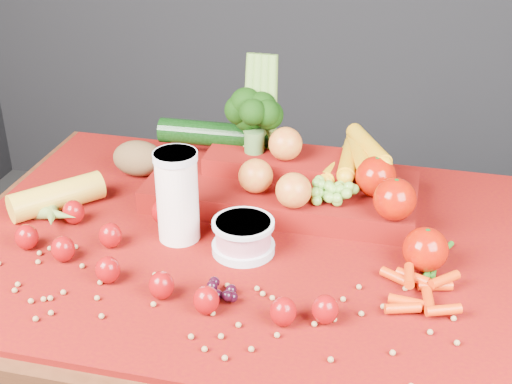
% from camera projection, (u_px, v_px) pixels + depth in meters
% --- Properties ---
extents(table, '(1.10, 0.80, 0.75)m').
position_uv_depth(table, '(253.00, 288.00, 1.33)').
color(table, '#32170B').
rests_on(table, ground).
extents(red_cloth, '(1.05, 0.75, 0.01)m').
position_uv_depth(red_cloth, '(253.00, 243.00, 1.28)').
color(red_cloth, '#6B0F03').
rests_on(red_cloth, table).
extents(milk_glass, '(0.08, 0.08, 0.17)m').
position_uv_depth(milk_glass, '(177.00, 193.00, 1.25)').
color(milk_glass, white).
rests_on(milk_glass, red_cloth).
extents(yogurt_bowl, '(0.11, 0.11, 0.06)m').
position_uv_depth(yogurt_bowl, '(243.00, 235.00, 1.24)').
color(yogurt_bowl, silver).
rests_on(yogurt_bowl, red_cloth).
extents(strawberry_scatter, '(0.58, 0.28, 0.05)m').
position_uv_depth(strawberry_scatter, '(146.00, 258.00, 1.18)').
color(strawberry_scatter, '#910500').
rests_on(strawberry_scatter, red_cloth).
extents(dark_grape_cluster, '(0.06, 0.05, 0.03)m').
position_uv_depth(dark_grape_cluster, '(224.00, 290.00, 1.13)').
color(dark_grape_cluster, black).
rests_on(dark_grape_cluster, red_cloth).
extents(soybean_scatter, '(0.84, 0.24, 0.01)m').
position_uv_depth(soybean_scatter, '(223.00, 304.00, 1.11)').
color(soybean_scatter, '#9F7644').
rests_on(soybean_scatter, red_cloth).
extents(corn_ear, '(0.25, 0.26, 0.06)m').
position_uv_depth(corn_ear, '(53.00, 208.00, 1.34)').
color(corn_ear, gold).
rests_on(corn_ear, red_cloth).
extents(potato, '(0.11, 0.08, 0.08)m').
position_uv_depth(potato, '(138.00, 158.00, 1.50)').
color(potato, brown).
rests_on(potato, red_cloth).
extents(baby_carrot_pile, '(0.18, 0.17, 0.03)m').
position_uv_depth(baby_carrot_pile, '(413.00, 289.00, 1.12)').
color(baby_carrot_pile, red).
rests_on(baby_carrot_pile, red_cloth).
extents(green_bean_pile, '(0.14, 0.12, 0.01)m').
position_uv_depth(green_bean_pile, '(437.00, 265.00, 1.20)').
color(green_bean_pile, '#256016').
rests_on(green_bean_pile, red_cloth).
extents(produce_mound, '(0.60, 0.36, 0.27)m').
position_uv_depth(produce_mound, '(293.00, 176.00, 1.38)').
color(produce_mound, '#6B0F03').
rests_on(produce_mound, red_cloth).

